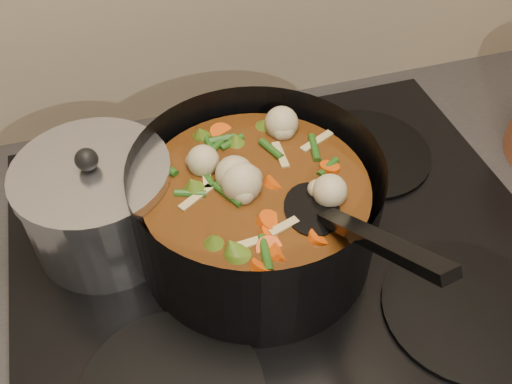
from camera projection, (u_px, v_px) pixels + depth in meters
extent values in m
cube|color=black|center=(284.00, 275.00, 0.70)|extent=(2.64, 0.64, 0.05)
cube|color=black|center=(285.00, 258.00, 0.67)|extent=(0.62, 0.54, 0.02)
cylinder|color=black|center=(466.00, 309.00, 0.61)|extent=(0.18, 0.18, 0.01)
cylinder|color=black|center=(132.00, 202.00, 0.72)|extent=(0.18, 0.18, 0.01)
cylinder|color=black|center=(364.00, 152.00, 0.78)|extent=(0.18, 0.18, 0.01)
cylinder|color=black|center=(256.00, 208.00, 0.63)|extent=(0.27, 0.27, 0.13)
cylinder|color=black|center=(256.00, 243.00, 0.67)|extent=(0.26, 0.26, 0.01)
cylinder|color=#52290E|center=(256.00, 215.00, 0.63)|extent=(0.24, 0.24, 0.09)
cylinder|color=#EF510B|center=(288.00, 181.00, 0.61)|extent=(0.02, 0.03, 0.02)
cylinder|color=#EF510B|center=(277.00, 150.00, 0.64)|extent=(0.04, 0.04, 0.02)
cylinder|color=#EF510B|center=(217.00, 138.00, 0.66)|extent=(0.04, 0.04, 0.02)
cylinder|color=#EF510B|center=(210.00, 182.00, 0.61)|extent=(0.03, 0.03, 0.02)
cylinder|color=#EF510B|center=(198.00, 225.00, 0.57)|extent=(0.03, 0.03, 0.02)
cylinder|color=#EF510B|center=(258.00, 213.00, 0.58)|extent=(0.04, 0.04, 0.02)
cylinder|color=#EF510B|center=(307.00, 214.00, 0.58)|extent=(0.03, 0.03, 0.02)
cylinder|color=#EF510B|center=(337.00, 172.00, 0.62)|extent=(0.03, 0.03, 0.02)
cylinder|color=#EF510B|center=(274.00, 158.00, 0.63)|extent=(0.04, 0.04, 0.02)
cylinder|color=#EF510B|center=(224.00, 145.00, 0.65)|extent=(0.04, 0.04, 0.02)
cylinder|color=#EF510B|center=(223.00, 183.00, 0.61)|extent=(0.03, 0.02, 0.02)
cylinder|color=#EF510B|center=(208.00, 217.00, 0.57)|extent=(0.04, 0.04, 0.02)
sphere|color=tan|center=(306.00, 169.00, 0.61)|extent=(0.04, 0.04, 0.04)
sphere|color=tan|center=(239.00, 146.00, 0.63)|extent=(0.04, 0.04, 0.04)
sphere|color=tan|center=(205.00, 195.00, 0.58)|extent=(0.04, 0.04, 0.04)
sphere|color=tan|center=(282.00, 216.00, 0.56)|extent=(0.04, 0.04, 0.04)
sphere|color=tan|center=(301.00, 162.00, 0.61)|extent=(0.04, 0.04, 0.04)
cone|color=#567E1F|center=(243.00, 239.00, 0.55)|extent=(0.04, 0.04, 0.03)
cone|color=#567E1F|center=(327.00, 200.00, 0.58)|extent=(0.04, 0.04, 0.03)
cone|color=#567E1F|center=(287.00, 140.00, 0.64)|extent=(0.04, 0.04, 0.03)
cone|color=#567E1F|center=(200.00, 154.00, 0.63)|extent=(0.04, 0.04, 0.03)
cone|color=#567E1F|center=(201.00, 222.00, 0.56)|extent=(0.04, 0.04, 0.03)
cone|color=#567E1F|center=(303.00, 228.00, 0.55)|extent=(0.04, 0.04, 0.03)
cylinder|color=#235418|center=(270.00, 160.00, 0.62)|extent=(0.01, 0.04, 0.01)
cylinder|color=#235418|center=(217.00, 135.00, 0.65)|extent=(0.03, 0.03, 0.01)
cylinder|color=#235418|center=(187.00, 176.00, 0.61)|extent=(0.04, 0.02, 0.01)
cylinder|color=#235418|center=(213.00, 212.00, 0.57)|extent=(0.02, 0.04, 0.01)
cylinder|color=#235418|center=(258.00, 213.00, 0.57)|extent=(0.02, 0.04, 0.01)
cylinder|color=#235418|center=(331.00, 223.00, 0.56)|extent=(0.04, 0.02, 0.01)
cylinder|color=#235418|center=(323.00, 171.00, 0.61)|extent=(0.03, 0.03, 0.01)
cylinder|color=#235418|center=(277.00, 150.00, 0.64)|extent=(0.01, 0.04, 0.01)
cylinder|color=#235418|center=(239.00, 161.00, 0.62)|extent=(0.03, 0.03, 0.01)
cylinder|color=#235418|center=(172.00, 173.00, 0.61)|extent=(0.04, 0.02, 0.01)
cylinder|color=#235418|center=(198.00, 219.00, 0.57)|extent=(0.02, 0.04, 0.01)
cylinder|color=#235418|center=(257.00, 226.00, 0.56)|extent=(0.02, 0.04, 0.01)
cube|color=tan|center=(193.00, 184.00, 0.60)|extent=(0.04, 0.01, 0.00)
cube|color=tan|center=(245.00, 233.00, 0.55)|extent=(0.02, 0.04, 0.00)
cube|color=tan|center=(317.00, 199.00, 0.58)|extent=(0.04, 0.03, 0.00)
cube|color=tan|center=(283.00, 147.00, 0.64)|extent=(0.03, 0.03, 0.00)
cube|color=tan|center=(207.00, 159.00, 0.63)|extent=(0.03, 0.04, 0.00)
cube|color=tan|center=(209.00, 218.00, 0.57)|extent=(0.04, 0.02, 0.00)
ellipsoid|color=black|center=(312.00, 210.00, 0.58)|extent=(0.07, 0.08, 0.01)
cube|color=black|center=(379.00, 241.00, 0.49)|extent=(0.05, 0.16, 0.10)
cylinder|color=silver|center=(101.00, 209.00, 0.65)|extent=(0.16, 0.16, 0.10)
cylinder|color=silver|center=(90.00, 172.00, 0.60)|extent=(0.17, 0.17, 0.01)
sphere|color=black|center=(86.00, 160.00, 0.59)|extent=(0.02, 0.02, 0.02)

